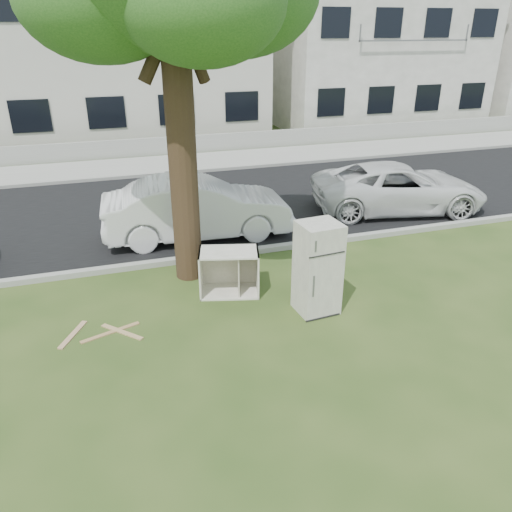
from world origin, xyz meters
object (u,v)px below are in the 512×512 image
object	(u,v)px
car_center	(198,208)
car_right	(399,188)
fridge	(318,268)
cabinet	(229,272)

from	to	relation	value
car_center	car_right	xyz separation A→B (m)	(5.63, 0.22, -0.08)
fridge	car_center	xyz separation A→B (m)	(-1.30, 4.05, -0.10)
fridge	car_center	size ratio (longest dim) A/B	0.38
car_center	car_right	size ratio (longest dim) A/B	0.95
car_center	cabinet	bearing A→B (deg)	-176.79
cabinet	car_right	world-z (taller)	car_right
fridge	car_center	world-z (taller)	fridge
fridge	car_right	xyz separation A→B (m)	(4.33, 4.27, -0.18)
fridge	car_center	distance (m)	4.25
cabinet	car_right	bearing A→B (deg)	44.02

